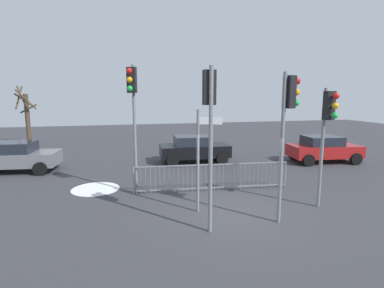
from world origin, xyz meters
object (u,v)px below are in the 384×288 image
object	(u,v)px
direction_sign_post	(200,156)
car_black_near	(194,148)
traffic_light_mid_left	(133,101)
traffic_light_rear_right	(209,112)
car_grey_trailing	(16,156)
traffic_light_foreground_right	(288,114)
bare_tree_left	(27,115)
car_red_mid	(323,149)
traffic_light_mid_right	(327,121)

from	to	relation	value
direction_sign_post	car_black_near	bearing A→B (deg)	96.97
traffic_light_mid_left	traffic_light_rear_right	distance (m)	3.96
direction_sign_post	car_grey_trailing	size ratio (longest dim) A/B	0.83
traffic_light_foreground_right	direction_sign_post	size ratio (longest dim) A/B	1.32
direction_sign_post	car_grey_trailing	xyz separation A→B (m)	(-7.35, 7.02, -1.07)
traffic_light_rear_right	traffic_light_foreground_right	bearing A→B (deg)	-1.11
bare_tree_left	traffic_light_mid_left	bearing A→B (deg)	-62.35
car_red_mid	traffic_light_rear_right	bearing A→B (deg)	-136.30
traffic_light_mid_left	car_red_mid	distance (m)	11.29
traffic_light_mid_left	car_black_near	xyz separation A→B (m)	(3.50, 4.91, -2.74)
traffic_light_rear_right	bare_tree_left	distance (m)	19.50
traffic_light_mid_right	car_grey_trailing	xyz separation A→B (m)	(-11.37, 7.68, -2.12)
traffic_light_foreground_right	traffic_light_mid_right	world-z (taller)	traffic_light_foreground_right
bare_tree_left	car_red_mid	bearing A→B (deg)	-30.90
direction_sign_post	car_black_near	xyz separation A→B (m)	(1.58, 7.10, -1.07)
car_grey_trailing	traffic_light_mid_right	bearing A→B (deg)	-27.32
bare_tree_left	direction_sign_post	bearing A→B (deg)	-60.24
car_grey_trailing	bare_tree_left	world-z (taller)	bare_tree_left
direction_sign_post	traffic_light_mid_left	bearing A→B (deg)	150.56
traffic_light_mid_left	car_grey_trailing	size ratio (longest dim) A/B	1.21
traffic_light_mid_right	traffic_light_foreground_right	bearing A→B (deg)	11.90
car_black_near	bare_tree_left	bearing A→B (deg)	142.80
traffic_light_foreground_right	car_red_mid	world-z (taller)	traffic_light_foreground_right
traffic_light_mid_left	bare_tree_left	xyz separation A→B (m)	(-7.20, 13.75, -1.31)
traffic_light_mid_left	direction_sign_post	size ratio (longest dim) A/B	1.46
car_red_mid	traffic_light_foreground_right	bearing A→B (deg)	-127.56
traffic_light_rear_right	car_black_near	bearing A→B (deg)	77.66
traffic_light_mid_left	bare_tree_left	distance (m)	15.58
car_black_near	traffic_light_foreground_right	bearing A→B (deg)	-83.46
traffic_light_foreground_right	car_grey_trailing	size ratio (longest dim) A/B	1.10
traffic_light_foreground_right	bare_tree_left	xyz separation A→B (m)	(-11.31, 17.26, -1.00)
car_red_mid	bare_tree_left	bearing A→B (deg)	155.24
traffic_light_mid_right	car_red_mid	size ratio (longest dim) A/B	0.99
traffic_light_foreground_right	traffic_light_mid_left	bearing A→B (deg)	-140.13
direction_sign_post	car_grey_trailing	distance (m)	10.22
traffic_light_rear_right	traffic_light_mid_right	distance (m)	4.19
traffic_light_foreground_right	car_red_mid	distance (m)	9.55
car_grey_trailing	bare_tree_left	distance (m)	9.21
direction_sign_post	car_red_mid	xyz separation A→B (m)	(8.58, 5.36, -1.07)
car_red_mid	direction_sign_post	bearing A→B (deg)	-141.86
car_black_near	traffic_light_mid_left	bearing A→B (deg)	-123.11
traffic_light_mid_left	car_grey_trailing	world-z (taller)	traffic_light_mid_left
traffic_light_foreground_right	bare_tree_left	distance (m)	20.66
traffic_light_foreground_right	traffic_light_mid_right	bearing A→B (deg)	100.20
direction_sign_post	bare_tree_left	xyz separation A→B (m)	(-9.12, 15.95, 0.36)
traffic_light_mid_right	car_black_near	distance (m)	8.41
traffic_light_mid_right	car_red_mid	xyz separation A→B (m)	(4.55, 6.02, -2.12)
traffic_light_mid_right	car_black_near	world-z (taller)	traffic_light_mid_right
traffic_light_rear_right	traffic_light_mid_right	xyz separation A→B (m)	(4.12, 0.65, -0.38)
car_red_mid	car_grey_trailing	world-z (taller)	same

